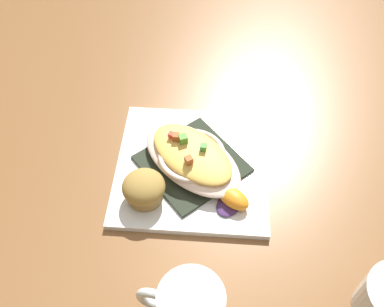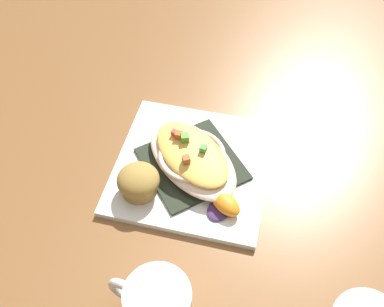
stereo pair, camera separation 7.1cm
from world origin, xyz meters
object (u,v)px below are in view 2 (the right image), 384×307
at_px(gratin_dish, 192,156).
at_px(muffin, 139,182).
at_px(orange_garnish, 225,204).
at_px(square_plate, 192,166).

relative_size(gratin_dish, muffin, 3.19).
relative_size(gratin_dish, orange_garnish, 3.23).
xyz_separation_m(square_plate, muffin, (0.06, -0.08, 0.03)).
bearing_deg(orange_garnish, square_plate, -141.57).
relative_size(square_plate, gratin_dish, 1.18).
distance_m(muffin, orange_garnish, 0.14).
xyz_separation_m(gratin_dish, orange_garnish, (0.08, 0.06, -0.01)).
bearing_deg(gratin_dish, muffin, -50.47).
xyz_separation_m(gratin_dish, muffin, (0.06, -0.08, 0.00)).
bearing_deg(muffin, gratin_dish, 129.53).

